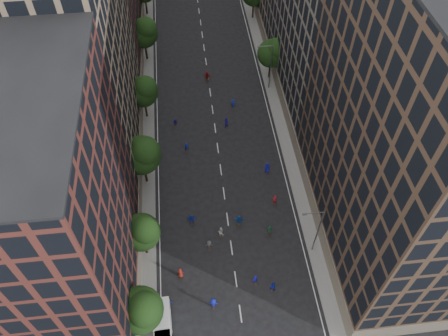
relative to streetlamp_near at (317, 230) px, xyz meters
name	(u,v)px	position (x,y,z in m)	size (l,w,h in m)	color
ground	(213,111)	(-10.37, 28.00, -5.17)	(240.00, 240.00, 0.00)	black
sidewalk_left	(143,88)	(-22.37, 35.50, -5.09)	(4.00, 105.00, 0.15)	slate
sidewalk_right	(274,78)	(1.63, 35.50, -5.09)	(4.00, 105.00, 0.15)	slate
bldg_left_a	(48,214)	(-29.37, -1.00, 9.83)	(14.00, 22.00, 30.00)	#572721
bldg_left_b	(70,54)	(-29.37, 23.00, 11.83)	(14.00, 26.00, 34.00)	#8C755B
bldg_right_a	(408,135)	(8.63, 3.00, 12.83)	(14.00, 30.00, 36.00)	#493527
bldg_right_b	(333,4)	(8.63, 32.00, 11.33)	(14.00, 28.00, 33.00)	#655D53
tree_left_0	(141,310)	(-21.38, -8.15, 0.79)	(5.20, 5.20, 8.83)	black
tree_left_1	(142,231)	(-21.39, 1.86, 0.38)	(4.80, 4.80, 8.21)	black
tree_left_2	(142,154)	(-21.36, 13.83, 1.19)	(5.60, 5.60, 9.45)	black
tree_left_3	(143,91)	(-21.38, 27.85, 0.65)	(5.00, 5.00, 8.58)	black
tree_left_4	(144,32)	(-21.37, 43.84, 0.93)	(5.40, 5.40, 9.08)	black
tree_right_a	(273,52)	(1.02, 35.85, 0.46)	(5.00, 5.00, 8.39)	black
streetlamp_near	(317,230)	(0.00, 0.00, 0.00)	(2.64, 0.22, 9.06)	#595B60
streetlamp_far	(270,65)	(0.00, 33.00, 0.00)	(2.64, 0.22, 9.06)	#595B60
cargo_van	(162,320)	(-19.67, -7.73, -3.84)	(2.39, 4.81, 2.52)	white
skater_1	(255,280)	(-8.05, -3.76, -4.27)	(0.65, 0.43, 1.79)	#1715AC
skater_2	(273,286)	(-6.02, -4.80, -4.36)	(0.78, 0.61, 1.61)	#1520AE
skater_3	(213,303)	(-13.51, -6.23, -4.26)	(1.18, 0.68, 1.82)	#151EAD
skater_4	(169,304)	(-18.87, -5.66, -4.37)	(0.94, 0.39, 1.60)	#173BBE
skater_5	(239,220)	(-8.88, 5.15, -4.31)	(1.60, 0.51, 1.72)	#124499
skater_6	(180,273)	(-17.27, -1.82, -4.34)	(0.81, 0.53, 1.66)	#A8251C
skater_7	(274,200)	(-3.41, 7.99, -4.28)	(0.64, 0.42, 1.77)	#AA1C28
skater_8	(221,232)	(-11.58, 3.58, -4.33)	(0.82, 0.64, 1.68)	white
skater_9	(209,245)	(-13.30, 1.78, -4.38)	(1.01, 0.58, 1.57)	#46464B
skater_10	(270,230)	(-4.95, 3.18, -4.32)	(0.99, 0.41, 1.69)	#1C603B
skater_11	(192,219)	(-15.36, 6.04, -4.38)	(1.47, 0.47, 1.58)	#162CB7
skater_12	(267,168)	(-3.46, 13.85, -4.23)	(0.92, 0.60, 1.88)	#1414A8
skater_13	(186,147)	(-15.32, 19.45, -4.28)	(0.65, 0.43, 1.78)	#13259E
skater_14	(226,123)	(-8.57, 24.14, -4.26)	(0.89, 0.69, 1.82)	#2016B8
skater_15	(233,104)	(-6.80, 28.60, -4.32)	(1.09, 0.63, 1.69)	navy
skater_16	(176,123)	(-16.81, 25.16, -4.41)	(0.89, 0.37, 1.52)	#1E15AE
skater_17	(207,76)	(-10.59, 36.42, -4.26)	(1.68, 0.54, 1.81)	maroon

